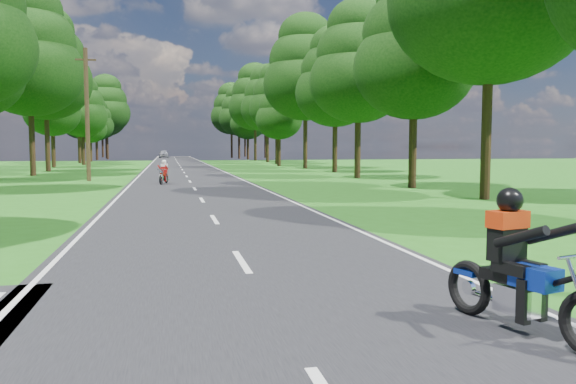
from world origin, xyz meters
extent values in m
plane|color=#215E15|center=(0.00, 0.00, 0.00)|extent=(160.00, 160.00, 0.00)
cube|color=black|center=(0.00, 50.00, 0.01)|extent=(7.00, 140.00, 0.02)
cube|color=silver|center=(0.00, 2.00, 0.02)|extent=(0.12, 2.00, 0.01)
cube|color=silver|center=(0.00, 8.00, 0.02)|extent=(0.12, 2.00, 0.01)
cube|color=silver|center=(0.00, 14.00, 0.02)|extent=(0.12, 2.00, 0.01)
cube|color=silver|center=(0.00, 20.00, 0.02)|extent=(0.12, 2.00, 0.01)
cube|color=silver|center=(0.00, 26.00, 0.02)|extent=(0.12, 2.00, 0.01)
cube|color=silver|center=(0.00, 32.00, 0.02)|extent=(0.12, 2.00, 0.01)
cube|color=silver|center=(0.00, 38.00, 0.02)|extent=(0.12, 2.00, 0.01)
cube|color=silver|center=(0.00, 44.00, 0.02)|extent=(0.12, 2.00, 0.01)
cube|color=silver|center=(0.00, 50.00, 0.02)|extent=(0.12, 2.00, 0.01)
cube|color=silver|center=(0.00, 56.00, 0.02)|extent=(0.12, 2.00, 0.01)
cube|color=silver|center=(0.00, 62.00, 0.02)|extent=(0.12, 2.00, 0.01)
cube|color=silver|center=(0.00, 68.00, 0.02)|extent=(0.12, 2.00, 0.01)
cube|color=silver|center=(0.00, 74.00, 0.02)|extent=(0.12, 2.00, 0.01)
cube|color=silver|center=(0.00, 80.00, 0.02)|extent=(0.12, 2.00, 0.01)
cube|color=silver|center=(0.00, 86.00, 0.02)|extent=(0.12, 2.00, 0.01)
cube|color=silver|center=(0.00, 92.00, 0.02)|extent=(0.12, 2.00, 0.01)
cube|color=silver|center=(0.00, 98.00, 0.02)|extent=(0.12, 2.00, 0.01)
cube|color=silver|center=(0.00, 104.00, 0.02)|extent=(0.12, 2.00, 0.01)
cube|color=silver|center=(0.00, 110.00, 0.02)|extent=(0.12, 2.00, 0.01)
cube|color=silver|center=(0.00, 116.00, 0.02)|extent=(0.12, 2.00, 0.01)
cube|color=silver|center=(-3.30, 50.00, 0.02)|extent=(0.10, 140.00, 0.01)
cube|color=silver|center=(3.30, 50.00, 0.02)|extent=(0.10, 140.00, 0.01)
cylinder|color=black|center=(-10.82, 35.60, 2.16)|extent=(0.40, 0.40, 4.32)
ellipsoid|color=black|center=(-10.82, 35.60, 7.47)|extent=(7.56, 7.56, 6.42)
ellipsoid|color=black|center=(-10.82, 35.60, 9.58)|extent=(6.48, 6.48, 5.51)
ellipsoid|color=black|center=(-10.82, 35.60, 11.68)|extent=(4.86, 4.86, 4.13)
cylinder|color=black|center=(-11.26, 43.10, 2.20)|extent=(0.40, 0.40, 4.40)
ellipsoid|color=black|center=(-11.26, 43.10, 7.62)|extent=(7.71, 7.71, 6.55)
ellipsoid|color=black|center=(-11.26, 43.10, 9.77)|extent=(6.60, 6.60, 5.61)
ellipsoid|color=black|center=(-11.26, 43.10, 11.92)|extent=(4.95, 4.95, 4.21)
cylinder|color=black|center=(-12.61, 52.78, 1.60)|extent=(0.40, 0.40, 3.20)
ellipsoid|color=black|center=(-12.61, 52.78, 5.54)|extent=(5.60, 5.60, 4.76)
ellipsoid|color=black|center=(-12.61, 52.78, 7.10)|extent=(4.80, 4.80, 4.08)
ellipsoid|color=black|center=(-12.61, 52.78, 8.66)|extent=(3.60, 3.60, 3.06)
cylinder|color=black|center=(-10.75, 60.15, 1.61)|extent=(0.40, 0.40, 3.22)
ellipsoid|color=black|center=(-10.75, 60.15, 5.58)|extent=(5.64, 5.64, 4.79)
ellipsoid|color=black|center=(-10.75, 60.15, 7.15)|extent=(4.83, 4.83, 4.11)
ellipsoid|color=black|center=(-10.75, 60.15, 8.72)|extent=(3.62, 3.62, 3.08)
cylinder|color=black|center=(-12.29, 67.91, 1.80)|extent=(0.40, 0.40, 3.61)
ellipsoid|color=black|center=(-12.29, 67.91, 6.25)|extent=(6.31, 6.31, 5.37)
ellipsoid|color=black|center=(-12.29, 67.91, 8.01)|extent=(5.41, 5.41, 4.60)
ellipsoid|color=black|center=(-12.29, 67.91, 9.76)|extent=(4.06, 4.06, 3.45)
cylinder|color=black|center=(-11.94, 75.74, 1.33)|extent=(0.40, 0.40, 2.67)
ellipsoid|color=black|center=(-11.94, 75.74, 4.62)|extent=(4.67, 4.67, 3.97)
ellipsoid|color=black|center=(-11.94, 75.74, 5.92)|extent=(4.00, 4.00, 3.40)
ellipsoid|color=black|center=(-11.94, 75.74, 7.22)|extent=(3.00, 3.00, 2.55)
cylinder|color=black|center=(-12.18, 84.90, 1.54)|extent=(0.40, 0.40, 3.09)
ellipsoid|color=black|center=(-12.18, 84.90, 5.34)|extent=(5.40, 5.40, 4.59)
ellipsoid|color=black|center=(-12.18, 84.90, 6.85)|extent=(4.63, 4.63, 3.93)
ellipsoid|color=black|center=(-12.18, 84.90, 8.35)|extent=(3.47, 3.47, 2.95)
cylinder|color=black|center=(-11.23, 91.41, 2.24)|extent=(0.40, 0.40, 4.48)
ellipsoid|color=black|center=(-11.23, 91.41, 7.75)|extent=(7.84, 7.84, 6.66)
ellipsoid|color=black|center=(-11.23, 91.41, 9.94)|extent=(6.72, 6.72, 5.71)
ellipsoid|color=black|center=(-11.23, 91.41, 12.12)|extent=(5.04, 5.04, 4.28)
cylinder|color=black|center=(-12.28, 100.39, 2.05)|extent=(0.40, 0.40, 4.09)
ellipsoid|color=black|center=(-12.28, 100.39, 7.09)|extent=(7.16, 7.16, 6.09)
ellipsoid|color=black|center=(-12.28, 100.39, 9.08)|extent=(6.14, 6.14, 5.22)
ellipsoid|color=black|center=(-12.28, 100.39, 11.08)|extent=(4.61, 4.61, 3.92)
cylinder|color=black|center=(11.06, 12.20, 2.28)|extent=(0.40, 0.40, 4.56)
cylinder|color=black|center=(10.92, 18.69, 1.75)|extent=(0.40, 0.40, 3.49)
ellipsoid|color=black|center=(10.92, 18.69, 6.05)|extent=(6.12, 6.12, 5.20)
ellipsoid|color=black|center=(10.92, 18.69, 7.75)|extent=(5.24, 5.24, 4.46)
cylinder|color=black|center=(11.06, 27.58, 1.85)|extent=(0.40, 0.40, 3.69)
ellipsoid|color=black|center=(11.06, 27.58, 6.39)|extent=(6.46, 6.46, 5.49)
ellipsoid|color=black|center=(11.06, 27.58, 8.19)|extent=(5.54, 5.54, 4.71)
ellipsoid|color=black|center=(11.06, 27.58, 9.99)|extent=(4.15, 4.15, 3.53)
cylinder|color=black|center=(12.17, 36.42, 1.87)|extent=(0.40, 0.40, 3.74)
ellipsoid|color=black|center=(12.17, 36.42, 6.48)|extent=(6.55, 6.55, 5.57)
ellipsoid|color=black|center=(12.17, 36.42, 8.31)|extent=(5.62, 5.62, 4.77)
ellipsoid|color=black|center=(12.17, 36.42, 10.13)|extent=(4.21, 4.21, 3.58)
cylinder|color=black|center=(11.72, 44.72, 2.32)|extent=(0.40, 0.40, 4.64)
ellipsoid|color=black|center=(11.72, 44.72, 8.04)|extent=(8.12, 8.12, 6.91)
ellipsoid|color=black|center=(11.72, 44.72, 10.30)|extent=(6.96, 6.96, 5.92)
ellipsoid|color=black|center=(11.72, 44.72, 12.56)|extent=(5.22, 5.22, 4.44)
cylinder|color=black|center=(10.55, 51.92, 1.45)|extent=(0.40, 0.40, 2.91)
ellipsoid|color=black|center=(10.55, 51.92, 5.03)|extent=(5.09, 5.09, 4.33)
ellipsoid|color=black|center=(10.55, 51.92, 6.45)|extent=(4.36, 4.36, 3.71)
ellipsoid|color=black|center=(10.55, 51.92, 7.87)|extent=(3.27, 3.27, 2.78)
cylinder|color=black|center=(11.77, 59.40, 1.94)|extent=(0.40, 0.40, 3.88)
ellipsoid|color=black|center=(11.77, 59.40, 6.71)|extent=(6.78, 6.78, 5.77)
ellipsoid|color=black|center=(11.77, 59.40, 8.60)|extent=(5.81, 5.81, 4.94)
ellipsoid|color=black|center=(11.77, 59.40, 10.49)|extent=(4.36, 4.36, 3.71)
cylinder|color=black|center=(12.10, 67.87, 2.09)|extent=(0.40, 0.40, 4.18)
ellipsoid|color=black|center=(12.10, 67.87, 7.23)|extent=(7.31, 7.31, 6.21)
ellipsoid|color=black|center=(12.10, 67.87, 9.27)|extent=(6.27, 6.27, 5.33)
ellipsoid|color=black|center=(12.10, 67.87, 11.31)|extent=(4.70, 4.70, 4.00)
cylinder|color=black|center=(11.80, 76.83, 2.32)|extent=(0.40, 0.40, 4.63)
ellipsoid|color=black|center=(11.80, 76.83, 8.02)|extent=(8.11, 8.11, 6.89)
ellipsoid|color=black|center=(11.80, 76.83, 10.28)|extent=(6.95, 6.95, 5.91)
ellipsoid|color=black|center=(11.80, 76.83, 12.54)|extent=(5.21, 5.21, 4.43)
cylinder|color=black|center=(11.69, 84.12, 1.68)|extent=(0.40, 0.40, 3.36)
ellipsoid|color=black|center=(11.69, 84.12, 5.82)|extent=(5.88, 5.88, 5.00)
ellipsoid|color=black|center=(11.69, 84.12, 7.46)|extent=(5.04, 5.04, 4.29)
ellipsoid|color=black|center=(11.69, 84.12, 9.10)|extent=(3.78, 3.78, 3.21)
cylinder|color=black|center=(11.14, 91.34, 2.04)|extent=(0.40, 0.40, 4.09)
ellipsoid|color=black|center=(11.14, 91.34, 7.07)|extent=(7.15, 7.15, 6.08)
ellipsoid|color=black|center=(11.14, 91.34, 9.07)|extent=(6.13, 6.13, 5.21)
ellipsoid|color=black|center=(11.14, 91.34, 11.06)|extent=(4.60, 4.60, 3.91)
cylinder|color=black|center=(10.68, 99.10, 2.24)|extent=(0.40, 0.40, 4.48)
ellipsoid|color=black|center=(10.68, 99.10, 7.76)|extent=(7.84, 7.84, 6.66)
ellipsoid|color=black|center=(10.68, 99.10, 9.94)|extent=(6.72, 6.72, 5.71)
ellipsoid|color=black|center=(10.68, 99.10, 12.13)|extent=(5.04, 5.04, 4.28)
cylinder|color=black|center=(-14.00, 110.00, 1.92)|extent=(0.40, 0.40, 3.84)
ellipsoid|color=black|center=(-14.00, 110.00, 6.65)|extent=(6.72, 6.72, 5.71)
ellipsoid|color=black|center=(-14.00, 110.00, 8.52)|extent=(5.76, 5.76, 4.90)
ellipsoid|color=black|center=(-14.00, 110.00, 10.39)|extent=(4.32, 4.32, 3.67)
cylinder|color=black|center=(15.00, 112.00, 2.08)|extent=(0.40, 0.40, 4.16)
ellipsoid|color=black|center=(15.00, 112.00, 7.20)|extent=(7.28, 7.28, 6.19)
ellipsoid|color=black|center=(15.00, 112.00, 9.23)|extent=(6.24, 6.24, 5.30)
ellipsoid|color=black|center=(15.00, 112.00, 11.26)|extent=(4.68, 4.68, 3.98)
cylinder|color=black|center=(-16.00, 95.00, 1.76)|extent=(0.40, 0.40, 3.52)
ellipsoid|color=black|center=(-16.00, 95.00, 6.09)|extent=(6.16, 6.16, 5.24)
ellipsoid|color=black|center=(-16.00, 95.00, 7.81)|extent=(5.28, 5.28, 4.49)
ellipsoid|color=black|center=(-16.00, 95.00, 9.53)|extent=(3.96, 3.96, 3.37)
cylinder|color=black|center=(17.00, 98.00, 2.24)|extent=(0.40, 0.40, 4.48)
ellipsoid|color=black|center=(17.00, 98.00, 7.76)|extent=(7.84, 7.84, 6.66)
ellipsoid|color=black|center=(17.00, 98.00, 9.94)|extent=(6.72, 6.72, 5.71)
ellipsoid|color=black|center=(17.00, 98.00, 12.12)|extent=(5.04, 5.04, 4.28)
cylinder|color=#382616|center=(-6.00, 28.00, 4.00)|extent=(0.26, 0.26, 8.00)
cube|color=#382616|center=(-6.00, 28.00, 7.30)|extent=(1.20, 0.10, 0.10)
imported|color=#ABADB2|center=(-2.05, 100.85, 0.77)|extent=(2.01, 4.48, 1.50)
camera|label=1|loc=(-1.27, -7.93, 2.08)|focal=35.00mm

